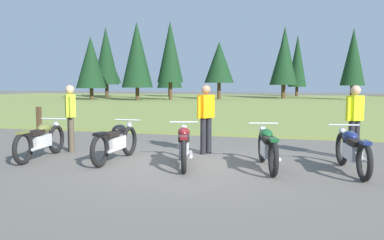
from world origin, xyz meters
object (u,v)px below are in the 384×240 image
(motorcycle_british_green, at_px, (267,147))
(trail_marker_post, at_px, (39,124))
(rider_in_hivis_vest, at_px, (70,114))
(motorcycle_olive, at_px, (41,139))
(motorcycle_black, at_px, (116,141))
(motorcycle_navy, at_px, (352,150))
(motorcycle_maroon, at_px, (184,145))
(rider_checking_bike, at_px, (355,117))
(rider_with_back_turned, at_px, (206,115))

(motorcycle_british_green, bearing_deg, trail_marker_post, 162.62)
(motorcycle_british_green, distance_m, rider_in_hivis_vest, 5.03)
(motorcycle_olive, xyz_separation_m, trail_marker_post, (-1.89, 2.47, 0.07))
(motorcycle_black, relative_size, motorcycle_navy, 1.01)
(motorcycle_olive, relative_size, rider_in_hivis_vest, 1.26)
(motorcycle_olive, distance_m, motorcycle_navy, 6.68)
(motorcycle_british_green, bearing_deg, motorcycle_black, -178.53)
(motorcycle_olive, distance_m, trail_marker_post, 3.11)
(motorcycle_british_green, distance_m, motorcycle_navy, 1.60)
(motorcycle_black, distance_m, motorcycle_navy, 4.90)
(motorcycle_maroon, bearing_deg, rider_in_hivis_vest, 164.33)
(motorcycle_olive, relative_size, rider_checking_bike, 1.26)
(rider_with_back_turned, bearing_deg, trail_marker_post, 171.02)
(motorcycle_navy, distance_m, rider_in_hivis_vest, 6.60)
(rider_with_back_turned, bearing_deg, motorcycle_navy, -21.07)
(motorcycle_british_green, height_order, rider_with_back_turned, rider_with_back_turned)
(motorcycle_maroon, xyz_separation_m, motorcycle_navy, (3.29, 0.29, 0.00))
(rider_in_hivis_vest, distance_m, trail_marker_post, 2.52)
(motorcycle_navy, bearing_deg, motorcycle_black, -177.84)
(rider_with_back_turned, bearing_deg, motorcycle_british_green, -39.80)
(rider_checking_bike, bearing_deg, rider_in_hivis_vest, -172.58)
(motorcycle_black, distance_m, motorcycle_british_green, 3.30)
(rider_with_back_turned, bearing_deg, motorcycle_maroon, -93.66)
(rider_checking_bike, bearing_deg, trail_marker_post, 176.25)
(motorcycle_navy, relative_size, trail_marker_post, 2.06)
(rider_with_back_turned, xyz_separation_m, rider_checking_bike, (3.39, 0.27, 0.00))
(rider_checking_bike, bearing_deg, motorcycle_british_green, -138.14)
(motorcycle_olive, bearing_deg, motorcycle_british_green, 3.32)
(motorcycle_maroon, distance_m, motorcycle_british_green, 1.70)
(rider_with_back_turned, height_order, trail_marker_post, rider_with_back_turned)
(motorcycle_olive, height_order, motorcycle_navy, same)
(motorcycle_navy, bearing_deg, motorcycle_british_green, -176.43)
(motorcycle_olive, bearing_deg, rider_with_back_turned, 25.09)
(motorcycle_olive, distance_m, motorcycle_british_green, 5.08)
(motorcycle_maroon, relative_size, rider_in_hivis_vest, 1.22)
(motorcycle_black, xyz_separation_m, trail_marker_post, (-3.66, 2.26, 0.07))
(rider_with_back_turned, bearing_deg, rider_checking_bike, 4.61)
(motorcycle_maroon, xyz_separation_m, rider_in_hivis_vest, (-3.25, 0.91, 0.51))
(motorcycle_black, bearing_deg, motorcycle_navy, 2.16)
(motorcycle_black, height_order, rider_checking_bike, rider_checking_bike)
(motorcycle_olive, xyz_separation_m, rider_with_back_turned, (3.47, 1.62, 0.51))
(trail_marker_post, bearing_deg, motorcycle_navy, -13.65)
(motorcycle_navy, relative_size, rider_checking_bike, 1.25)
(motorcycle_olive, bearing_deg, motorcycle_navy, 3.38)
(motorcycle_maroon, bearing_deg, rider_with_back_turned, 86.34)
(rider_in_hivis_vest, xyz_separation_m, rider_with_back_turned, (3.35, 0.60, 0.00))
(rider_in_hivis_vest, bearing_deg, motorcycle_maroon, -15.67)
(motorcycle_british_green, height_order, motorcycle_navy, same)
(motorcycle_navy, height_order, rider_with_back_turned, rider_with_back_turned)
(motorcycle_british_green, height_order, rider_checking_bike, rider_checking_bike)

